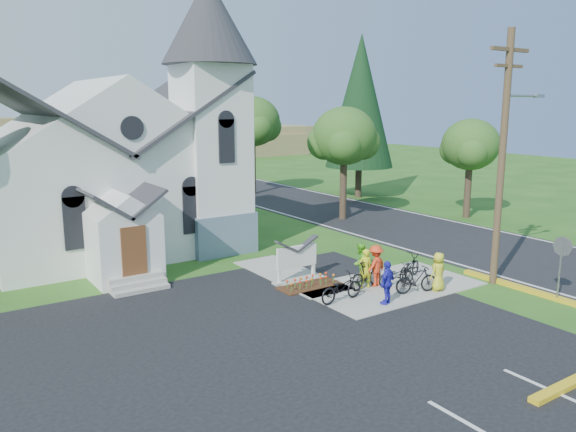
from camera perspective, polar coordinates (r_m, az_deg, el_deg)
ground at (r=21.68m, az=8.41°, el=-8.17°), size 120.00×120.00×0.00m
parking_lot at (r=16.37m, az=-5.60°, el=-14.74°), size 20.00×16.00×0.02m
road at (r=39.02m, az=4.47°, el=0.68°), size 8.00×90.00×0.02m
sidewalk at (r=22.99m, az=10.36°, el=-7.02°), size 7.00×4.00×0.05m
church at (r=28.81m, az=-17.05°, el=6.96°), size 12.35×12.00×13.00m
church_sign at (r=23.03m, az=0.89°, el=-4.20°), size 2.20×0.40×1.70m
flower_bed at (r=22.62m, az=2.19°, el=-7.12°), size 2.60×1.10×0.07m
utility_pole at (r=23.59m, az=21.05°, el=6.23°), size 3.45×0.28×10.00m
stop_sign at (r=22.80m, az=26.05°, el=-3.57°), size 0.11×0.76×2.48m
tree_road_near at (r=35.14m, az=5.73°, el=8.03°), size 4.00×4.00×7.05m
tree_road_mid at (r=45.25m, az=-3.63°, el=9.51°), size 4.40×4.40×7.80m
tree_road_far at (r=37.42m, az=18.06°, el=6.85°), size 3.60×3.60×6.30m
conifer at (r=43.87m, az=7.36°, el=11.49°), size 5.20×5.20×12.40m
distant_hills at (r=73.56m, az=-20.50°, el=6.70°), size 61.00×10.00×5.60m
cyclist_0 at (r=22.31m, az=7.84°, el=-5.31°), size 0.65×0.50×1.59m
bike_0 at (r=20.83m, az=5.44°, el=-7.28°), size 1.99×0.83×1.02m
cyclist_1 at (r=22.82m, az=7.34°, el=-4.81°), size 0.97×0.86×1.67m
bike_1 at (r=22.37m, az=7.98°, el=-5.89°), size 1.94×0.85×1.13m
cyclist_2 at (r=20.70m, az=10.04°, el=-6.66°), size 1.03×0.70×1.62m
bike_2 at (r=22.88m, az=10.92°, el=-5.95°), size 1.70×0.84×0.85m
cyclist_3 at (r=22.63m, az=8.88°, el=-4.99°), size 1.18×0.83×1.67m
bike_3 at (r=22.16m, az=12.91°, el=-6.32°), size 1.84×0.96×1.06m
cyclist_4 at (r=22.60m, az=15.03°, el=-5.47°), size 0.76×0.52×1.52m
bike_4 at (r=23.91m, az=12.21°, el=-5.08°), size 1.99×1.28×0.99m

